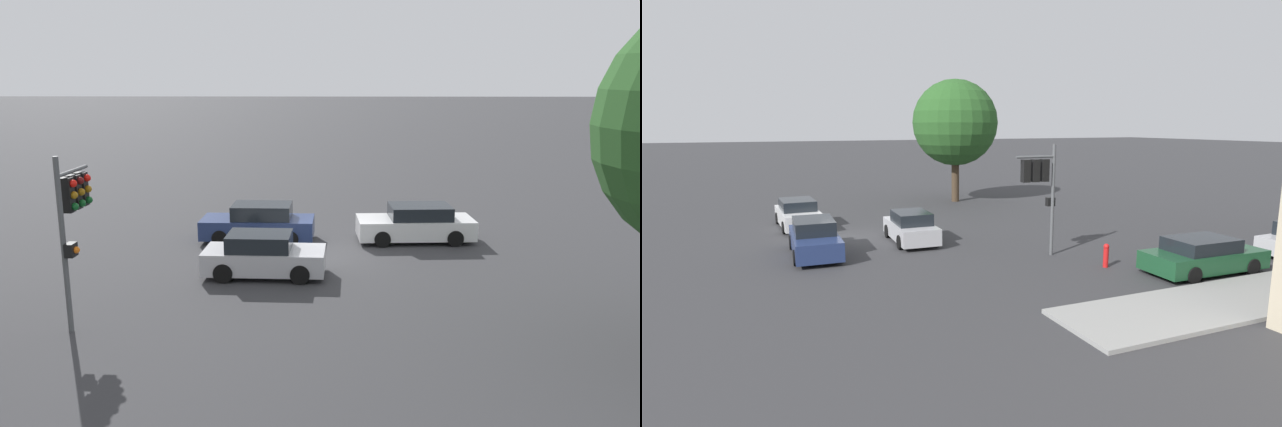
% 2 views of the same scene
% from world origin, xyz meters
% --- Properties ---
extents(ground_plane, '(300.00, 300.00, 0.00)m').
position_xyz_m(ground_plane, '(0.00, 0.00, 0.00)').
color(ground_plane, '#333335').
extents(street_tree, '(5.92, 5.92, 8.47)m').
position_xyz_m(street_tree, '(-8.78, 9.08, 5.49)').
color(street_tree, '#423323').
rests_on(street_tree, ground_plane).
extents(traffic_signal, '(0.55, 1.89, 4.60)m').
position_xyz_m(traffic_signal, '(6.46, 6.52, 3.23)').
color(traffic_signal, '#515456').
rests_on(traffic_signal, ground_plane).
extents(crossing_car_0, '(4.49, 1.98, 1.50)m').
position_xyz_m(crossing_car_0, '(2.64, -1.94, 0.70)').
color(crossing_car_0, navy).
rests_on(crossing_car_0, ground_plane).
extents(crossing_car_1, '(4.05, 1.93, 1.44)m').
position_xyz_m(crossing_car_1, '(1.99, 2.45, 0.68)').
color(crossing_car_1, '#B7B7BC').
rests_on(crossing_car_1, ground_plane).
extents(crossing_car_2, '(4.68, 2.20, 1.46)m').
position_xyz_m(crossing_car_2, '(-3.64, -2.03, 0.69)').
color(crossing_car_2, silver).
rests_on(crossing_car_2, ground_plane).
extents(parked_car_0, '(2.08, 4.56, 1.31)m').
position_xyz_m(parked_car_0, '(10.83, 10.88, 0.63)').
color(parked_car_0, '#194728').
rests_on(parked_car_0, ground_plane).
extents(fire_hydrant, '(0.22, 0.22, 0.92)m').
position_xyz_m(fire_hydrant, '(8.90, 8.05, 0.49)').
color(fire_hydrant, red).
rests_on(fire_hydrant, ground_plane).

